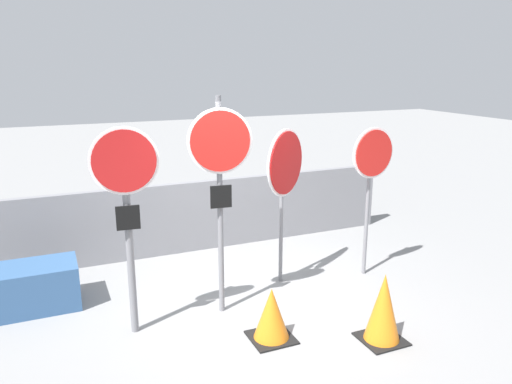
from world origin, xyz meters
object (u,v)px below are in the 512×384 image
(storage_crate, at_px, (39,286))
(traffic_cone_1, at_px, (272,314))
(stop_sign_0, at_px, (126,194))
(stop_sign_1, at_px, (220,164))
(stop_sign_2, at_px, (285,170))
(stop_sign_3, at_px, (372,165))
(traffic_cone_0, at_px, (383,308))

(storage_crate, bearing_deg, traffic_cone_1, -37.67)
(traffic_cone_1, bearing_deg, stop_sign_0, 152.37)
(stop_sign_1, xyz_separation_m, stop_sign_2, (1.05, 0.48, -0.25))
(stop_sign_3, xyz_separation_m, traffic_cone_1, (-1.94, -1.00, -1.29))
(stop_sign_0, distance_m, storage_crate, 1.95)
(stop_sign_0, xyz_separation_m, traffic_cone_1, (1.34, -0.70, -1.30))
(stop_sign_0, distance_m, stop_sign_1, 1.08)
(stop_sign_2, relative_size, traffic_cone_1, 3.56)
(stop_sign_0, height_order, traffic_cone_0, stop_sign_0)
(stop_sign_2, relative_size, stop_sign_3, 1.01)
(stop_sign_1, height_order, stop_sign_3, stop_sign_1)
(stop_sign_3, height_order, traffic_cone_0, stop_sign_3)
(stop_sign_2, xyz_separation_m, storage_crate, (-3.05, 0.52, -1.29))
(stop_sign_0, relative_size, stop_sign_2, 1.10)
(stop_sign_0, height_order, storage_crate, stop_sign_0)
(traffic_cone_0, height_order, traffic_cone_1, traffic_cone_0)
(stop_sign_1, xyz_separation_m, traffic_cone_1, (0.29, -0.77, -1.52))
(stop_sign_3, bearing_deg, traffic_cone_0, -126.67)
(traffic_cone_1, bearing_deg, storage_crate, 142.33)
(stop_sign_1, relative_size, traffic_cone_1, 4.36)
(stop_sign_0, bearing_deg, traffic_cone_0, -21.25)
(stop_sign_1, distance_m, traffic_cone_0, 2.35)
(stop_sign_0, xyz_separation_m, storage_crate, (-0.95, 1.07, -1.32))
(stop_sign_2, xyz_separation_m, traffic_cone_1, (-0.77, -1.25, -1.28))
(storage_crate, bearing_deg, traffic_cone_0, -33.93)
(stop_sign_2, bearing_deg, stop_sign_0, 160.22)
(storage_crate, bearing_deg, stop_sign_3, -10.29)
(traffic_cone_1, xyz_separation_m, storage_crate, (-2.29, 1.77, -0.02))
(stop_sign_2, distance_m, stop_sign_3, 1.20)
(stop_sign_1, distance_m, traffic_cone_1, 1.73)
(stop_sign_3, distance_m, traffic_cone_1, 2.54)
(traffic_cone_1, bearing_deg, stop_sign_3, 27.31)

